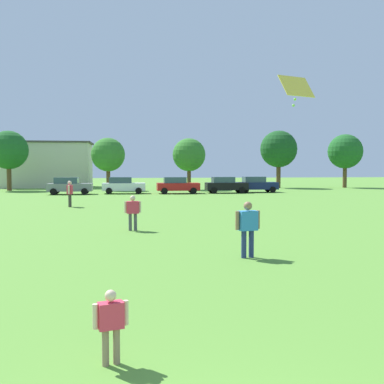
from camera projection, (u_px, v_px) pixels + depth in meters
name	position (u px, v px, depth m)	size (l,w,h in m)	color
ground_plane	(135.00, 205.00, 32.52)	(160.00, 160.00, 0.00)	#568C33
child_kite_flyer	(111.00, 320.00, 6.16)	(0.48, 0.27, 1.04)	#8C7259
adult_bystander	(248.00, 224.00, 13.45)	(0.78, 0.42, 1.68)	navy
bystander_near_trees	(133.00, 210.00, 19.19)	(0.71, 0.31, 1.50)	#4C4C51
bystander_midfield	(70.00, 191.00, 30.66)	(0.36, 0.84, 1.77)	#3F3833
kite	(296.00, 88.00, 16.37)	(1.40, 0.98, 1.14)	yellow
parked_car_gray_0	(69.00, 186.00, 44.74)	(4.30, 2.02, 1.68)	slate
parked_car_white_1	(123.00, 185.00, 46.02)	(4.30, 2.02, 1.68)	white
parked_car_red_2	(177.00, 185.00, 46.14)	(4.30, 2.02, 1.68)	red
parked_car_black_3	(226.00, 185.00, 47.13)	(4.30, 2.02, 1.68)	black
parked_car_navy_4	(256.00, 184.00, 48.41)	(4.30, 2.02, 1.68)	#141E4C
tree_far_left	(9.00, 150.00, 51.46)	(4.38, 4.38, 6.83)	brown
tree_left	(108.00, 155.00, 52.54)	(3.91, 3.91, 6.09)	brown
tree_center	(189.00, 155.00, 53.79)	(3.92, 3.92, 6.11)	brown
tree_right	(279.00, 149.00, 58.53)	(4.75, 4.75, 7.41)	brown
tree_far_right	(345.00, 152.00, 59.19)	(4.48, 4.48, 6.98)	brown
house_left	(48.00, 165.00, 60.18)	(11.61, 6.83, 6.02)	beige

